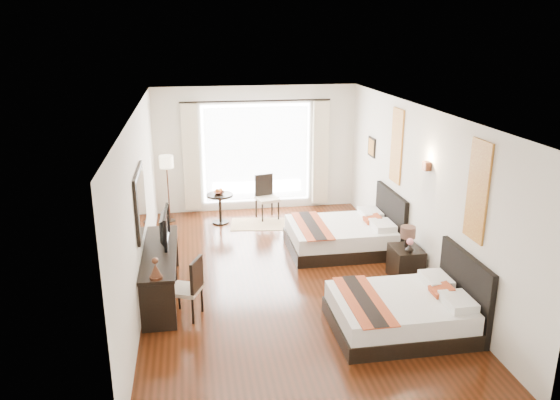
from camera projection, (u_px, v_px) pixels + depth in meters
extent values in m
cube|color=#361809|center=(285.00, 278.00, 9.10)|extent=(4.50, 7.50, 0.01)
cube|color=white|center=(285.00, 111.00, 8.26)|extent=(4.50, 7.50, 0.02)
cube|color=silver|center=(419.00, 192.00, 9.03)|extent=(0.01, 7.50, 2.80)
cube|color=silver|center=(140.00, 205.00, 8.32)|extent=(0.01, 7.50, 2.80)
cube|color=silver|center=(256.00, 149.00, 12.20)|extent=(4.50, 0.01, 2.80)
cube|color=silver|center=(354.00, 314.00, 5.15)|extent=(4.50, 0.01, 2.80)
cube|color=white|center=(256.00, 154.00, 12.21)|extent=(2.40, 0.02, 2.20)
cube|color=white|center=(257.00, 154.00, 12.16)|extent=(2.30, 0.02, 2.10)
cube|color=#BFB794|center=(191.00, 158.00, 11.90)|extent=(0.35, 0.14, 2.35)
cube|color=#BFB794|center=(320.00, 153.00, 12.35)|extent=(0.35, 0.14, 2.35)
cube|color=#9C4016|center=(478.00, 191.00, 7.12)|extent=(0.03, 0.50, 1.35)
cube|color=#9C4016|center=(397.00, 146.00, 9.85)|extent=(0.03, 0.50, 1.35)
cube|color=#462619|center=(427.00, 166.00, 8.54)|extent=(0.10, 0.14, 0.14)
cube|color=black|center=(140.00, 201.00, 8.02)|extent=(0.04, 1.25, 0.95)
cube|color=white|center=(142.00, 201.00, 8.02)|extent=(0.01, 1.12, 0.82)
cube|color=black|center=(398.00, 322.00, 7.52)|extent=(1.80, 1.41, 0.22)
cube|color=silver|center=(399.00, 306.00, 7.45)|extent=(1.74, 1.37, 0.26)
cube|color=black|center=(464.00, 290.00, 7.54)|extent=(0.08, 1.41, 1.06)
cube|color=#A1261A|center=(364.00, 300.00, 7.33)|extent=(0.48, 1.47, 0.02)
cube|color=black|center=(339.00, 244.00, 10.24)|extent=(1.88, 1.47, 0.23)
cube|color=silver|center=(340.00, 231.00, 10.16)|extent=(1.82, 1.43, 0.28)
cube|color=black|center=(390.00, 219.00, 10.26)|extent=(0.08, 1.47, 1.10)
cube|color=#A1261A|center=(312.00, 225.00, 10.04)|extent=(0.51, 1.53, 0.02)
cube|color=black|center=(406.00, 263.00, 9.00)|extent=(0.46, 0.57, 0.55)
cylinder|color=black|center=(407.00, 243.00, 8.97)|extent=(0.10, 0.10, 0.21)
cylinder|color=#3A251B|center=(408.00, 232.00, 8.91)|extent=(0.25, 0.25, 0.19)
imported|color=black|center=(409.00, 252.00, 8.73)|extent=(0.16, 0.16, 0.13)
cube|color=black|center=(161.00, 273.00, 8.41)|extent=(0.50, 2.20, 0.76)
imported|color=black|center=(161.00, 227.00, 8.53)|extent=(0.14, 0.89, 0.51)
cube|color=beige|center=(185.00, 290.00, 7.77)|extent=(0.55, 0.55, 0.06)
cube|color=black|center=(197.00, 275.00, 7.66)|extent=(0.19, 0.38, 0.47)
cylinder|color=black|center=(170.00, 221.00, 11.78)|extent=(0.22, 0.22, 0.03)
cylinder|color=#462619|center=(168.00, 193.00, 11.59)|extent=(0.03, 0.03, 1.23)
cylinder|color=#F5E7C0|center=(166.00, 162.00, 11.38)|extent=(0.29, 0.29, 0.25)
cylinder|color=black|center=(220.00, 209.00, 11.58)|extent=(0.56, 0.56, 0.65)
imported|color=#462D19|center=(219.00, 193.00, 11.45)|extent=(0.25, 0.25, 0.06)
cube|color=beige|center=(267.00, 199.00, 11.83)|extent=(0.54, 0.54, 0.06)
cube|color=black|center=(264.00, 185.00, 11.92)|extent=(0.41, 0.15, 0.49)
cube|color=tan|center=(258.00, 224.00, 11.59)|extent=(1.24, 0.93, 0.01)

